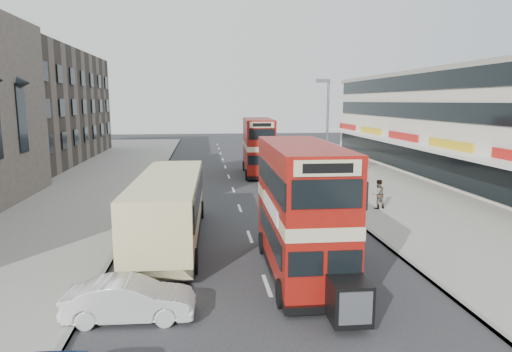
{
  "coord_description": "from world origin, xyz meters",
  "views": [
    {
      "loc": [
        -2.21,
        -13.29,
        6.6
      ],
      "look_at": [
        0.02,
        5.58,
        3.44
      ],
      "focal_mm": 31.65,
      "sensor_mm": 36.0,
      "label": 1
    }
  ],
  "objects_px": {
    "bus_second": "(258,147)",
    "coach": "(169,206)",
    "street_lamp": "(326,127)",
    "car_right_b": "(308,182)",
    "car_left_front": "(130,299)",
    "pedestrian_near": "(378,194)",
    "car_right_a": "(308,186)",
    "cyclist": "(299,182)",
    "bus_main": "(301,209)",
    "car_right_c": "(282,162)",
    "pedestrian_far": "(321,159)"
  },
  "relations": [
    {
      "from": "street_lamp",
      "to": "car_right_b",
      "type": "relative_size",
      "value": 1.74
    },
    {
      "from": "bus_second",
      "to": "cyclist",
      "type": "relative_size",
      "value": 4.26
    },
    {
      "from": "coach",
      "to": "bus_second",
      "type": "bearing_deg",
      "value": 72.56
    },
    {
      "from": "car_left_front",
      "to": "pedestrian_near",
      "type": "xyz_separation_m",
      "value": [
        12.79,
        12.43,
        0.4
      ]
    },
    {
      "from": "car_right_a",
      "to": "pedestrian_far",
      "type": "xyz_separation_m",
      "value": [
        3.92,
        11.55,
        0.34
      ]
    },
    {
      "from": "coach",
      "to": "car_right_a",
      "type": "relative_size",
      "value": 2.28
    },
    {
      "from": "street_lamp",
      "to": "car_left_front",
      "type": "bearing_deg",
      "value": -121.45
    },
    {
      "from": "bus_main",
      "to": "car_right_a",
      "type": "xyz_separation_m",
      "value": [
        3.68,
        14.24,
        -1.86
      ]
    },
    {
      "from": "bus_second",
      "to": "car_right_a",
      "type": "height_order",
      "value": "bus_second"
    },
    {
      "from": "bus_main",
      "to": "pedestrian_near",
      "type": "bearing_deg",
      "value": -124.94
    },
    {
      "from": "bus_second",
      "to": "coach",
      "type": "relative_size",
      "value": 0.81
    },
    {
      "from": "car_left_front",
      "to": "pedestrian_far",
      "type": "bearing_deg",
      "value": -22.98
    },
    {
      "from": "street_lamp",
      "to": "cyclist",
      "type": "bearing_deg",
      "value": 149.77
    },
    {
      "from": "pedestrian_near",
      "to": "car_right_a",
      "type": "bearing_deg",
      "value": -70.46
    },
    {
      "from": "car_left_front",
      "to": "bus_main",
      "type": "bearing_deg",
      "value": -60.86
    },
    {
      "from": "bus_main",
      "to": "bus_second",
      "type": "distance_m",
      "value": 23.81
    },
    {
      "from": "car_right_a",
      "to": "cyclist",
      "type": "height_order",
      "value": "cyclist"
    },
    {
      "from": "pedestrian_far",
      "to": "car_right_a",
      "type": "bearing_deg",
      "value": -97.85
    },
    {
      "from": "coach",
      "to": "car_right_c",
      "type": "height_order",
      "value": "coach"
    },
    {
      "from": "car_right_b",
      "to": "cyclist",
      "type": "relative_size",
      "value": 2.22
    },
    {
      "from": "coach",
      "to": "street_lamp",
      "type": "bearing_deg",
      "value": 46.39
    },
    {
      "from": "car_left_front",
      "to": "pedestrian_far",
      "type": "relative_size",
      "value": 2.17
    },
    {
      "from": "car_right_b",
      "to": "bus_second",
      "type": "bearing_deg",
      "value": -155.7
    },
    {
      "from": "street_lamp",
      "to": "bus_second",
      "type": "height_order",
      "value": "street_lamp"
    },
    {
      "from": "bus_main",
      "to": "car_right_a",
      "type": "bearing_deg",
      "value": -103.4
    },
    {
      "from": "pedestrian_near",
      "to": "street_lamp",
      "type": "bearing_deg",
      "value": -86.27
    },
    {
      "from": "coach",
      "to": "car_left_front",
      "type": "xyz_separation_m",
      "value": [
        -0.66,
        -7.76,
        -1.08
      ]
    },
    {
      "from": "bus_main",
      "to": "car_right_c",
      "type": "relative_size",
      "value": 2.25
    },
    {
      "from": "bus_second",
      "to": "pedestrian_near",
      "type": "relative_size",
      "value": 4.99
    },
    {
      "from": "street_lamp",
      "to": "pedestrian_near",
      "type": "bearing_deg",
      "value": -72.62
    },
    {
      "from": "street_lamp",
      "to": "car_left_front",
      "type": "height_order",
      "value": "street_lamp"
    },
    {
      "from": "car_right_b",
      "to": "pedestrian_far",
      "type": "bearing_deg",
      "value": 164.39
    },
    {
      "from": "street_lamp",
      "to": "car_right_a",
      "type": "bearing_deg",
      "value": -151.03
    },
    {
      "from": "street_lamp",
      "to": "pedestrian_far",
      "type": "xyz_separation_m",
      "value": [
        2.52,
        10.77,
        -3.74
      ]
    },
    {
      "from": "car_right_a",
      "to": "car_right_c",
      "type": "height_order",
      "value": "car_right_a"
    },
    {
      "from": "street_lamp",
      "to": "pedestrian_near",
      "type": "xyz_separation_m",
      "value": [
        1.76,
        -5.61,
        -3.74
      ]
    },
    {
      "from": "bus_main",
      "to": "pedestrian_far",
      "type": "bearing_deg",
      "value": -105.33
    },
    {
      "from": "car_right_b",
      "to": "pedestrian_far",
      "type": "xyz_separation_m",
      "value": [
        3.52,
        9.67,
        0.4
      ]
    },
    {
      "from": "street_lamp",
      "to": "pedestrian_near",
      "type": "height_order",
      "value": "street_lamp"
    },
    {
      "from": "car_left_front",
      "to": "cyclist",
      "type": "bearing_deg",
      "value": -24.02
    },
    {
      "from": "bus_second",
      "to": "car_right_b",
      "type": "distance_m",
      "value": 8.37
    },
    {
      "from": "bus_main",
      "to": "car_right_c",
      "type": "distance_m",
      "value": 27.6
    },
    {
      "from": "bus_second",
      "to": "coach",
      "type": "distance_m",
      "value": 20.16
    },
    {
      "from": "pedestrian_far",
      "to": "car_left_front",
      "type": "bearing_deg",
      "value": -104.29
    },
    {
      "from": "street_lamp",
      "to": "car_right_c",
      "type": "bearing_deg",
      "value": 94.9
    },
    {
      "from": "pedestrian_far",
      "to": "car_right_c",
      "type": "bearing_deg",
      "value": 168.8
    },
    {
      "from": "bus_main",
      "to": "car_left_front",
      "type": "distance_m",
      "value": 6.94
    },
    {
      "from": "car_right_a",
      "to": "bus_second",
      "type": "bearing_deg",
      "value": -164.13
    },
    {
      "from": "coach",
      "to": "car_right_c",
      "type": "bearing_deg",
      "value": 69.15
    },
    {
      "from": "car_right_a",
      "to": "car_right_b",
      "type": "bearing_deg",
      "value": 169.88
    }
  ]
}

